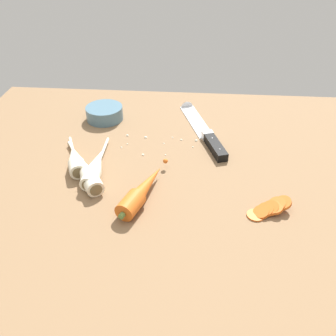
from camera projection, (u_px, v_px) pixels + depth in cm
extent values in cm
cube|color=brown|center=(169.00, 175.00, 90.15)|extent=(120.00, 90.00, 4.00)
cube|color=silver|center=(196.00, 121.00, 108.05)|extent=(10.61, 20.35, 0.50)
cone|color=silver|center=(186.00, 105.00, 116.82)|extent=(4.72, 4.12, 3.96)
cube|color=silver|center=(207.00, 135.00, 99.73)|extent=(3.43, 2.84, 2.20)
cube|color=black|center=(216.00, 147.00, 94.64)|extent=(6.20, 11.32, 2.20)
sphere|color=silver|center=(212.00, 138.00, 96.18)|extent=(0.50, 0.50, 0.50)
sphere|color=silver|center=(220.00, 149.00, 91.80)|extent=(0.50, 0.50, 0.50)
cylinder|color=#D6601E|center=(131.00, 205.00, 74.97)|extent=(6.03, 7.13, 4.20)
cone|color=#D6601E|center=(147.00, 185.00, 80.30)|extent=(8.76, 15.01, 3.99)
sphere|color=#D6601E|center=(165.00, 162.00, 87.56)|extent=(1.20, 1.20, 1.20)
cylinder|color=#5B7F3D|center=(122.00, 216.00, 72.31)|extent=(1.47, 1.35, 1.20)
cylinder|color=silver|center=(92.00, 183.00, 80.97)|extent=(6.32, 6.83, 4.00)
cone|color=silver|center=(82.00, 165.00, 86.52)|extent=(8.42, 10.41, 3.80)
cylinder|color=silver|center=(74.00, 152.00, 92.73)|extent=(6.21, 9.47, 0.70)
cylinder|color=brown|center=(96.00, 190.00, 78.97)|extent=(2.54, 1.72, 2.80)
cylinder|color=silver|center=(77.00, 168.00, 85.67)|extent=(5.37, 5.51, 4.00)
cone|color=silver|center=(74.00, 155.00, 90.19)|extent=(6.52, 8.46, 3.80)
cylinder|color=silver|center=(72.00, 145.00, 95.34)|extent=(3.93, 7.79, 0.70)
cylinder|color=brown|center=(79.00, 173.00, 84.05)|extent=(2.69, 1.40, 2.80)
cylinder|color=silver|center=(91.00, 179.00, 82.29)|extent=(4.05, 5.08, 4.00)
cone|color=silver|center=(98.00, 161.00, 87.93)|extent=(3.88, 9.00, 3.80)
cylinder|color=silver|center=(104.00, 148.00, 94.24)|extent=(0.79, 9.70, 0.70)
cylinder|color=brown|center=(88.00, 186.00, 80.26)|extent=(2.80, 0.33, 2.80)
cylinder|color=#D6601E|center=(256.00, 214.00, 75.10)|extent=(3.73, 3.73, 0.70)
cylinder|color=#D6601E|center=(261.00, 212.00, 75.32)|extent=(3.63, 3.49, 2.41)
cylinder|color=#D6601E|center=(266.00, 210.00, 75.57)|extent=(3.72, 3.57, 2.50)
cylinder|color=#D6601E|center=(270.00, 208.00, 75.63)|extent=(3.84, 3.68, 2.61)
cylinder|color=#D6601E|center=(275.00, 208.00, 75.34)|extent=(3.55, 3.44, 2.01)
cylinder|color=#D6601E|center=(277.00, 204.00, 75.91)|extent=(3.85, 3.72, 2.35)
cylinder|color=#D6601E|center=(283.00, 203.00, 75.88)|extent=(3.74, 3.60, 2.45)
cylinder|color=slate|center=(105.00, 113.00, 108.36)|extent=(11.00, 11.00, 4.00)
cylinder|color=#3E5C6C|center=(104.00, 112.00, 108.08)|extent=(8.80, 8.80, 2.80)
sphere|color=silver|center=(165.00, 154.00, 93.45)|extent=(0.45, 0.45, 0.45)
sphere|color=silver|center=(164.00, 143.00, 97.97)|extent=(0.48, 0.48, 0.48)
sphere|color=silver|center=(127.00, 144.00, 97.79)|extent=(0.41, 0.41, 0.41)
sphere|color=silver|center=(127.00, 135.00, 101.27)|extent=(0.76, 0.76, 0.76)
sphere|color=silver|center=(146.00, 136.00, 100.42)|extent=(0.88, 0.88, 0.88)
sphere|color=silver|center=(143.00, 154.00, 93.43)|extent=(0.71, 0.71, 0.71)
sphere|color=silver|center=(208.00, 144.00, 97.49)|extent=(0.52, 0.52, 0.52)
sphere|color=silver|center=(193.00, 146.00, 96.52)|extent=(0.51, 0.51, 0.51)
sphere|color=silver|center=(181.00, 139.00, 99.46)|extent=(0.65, 0.65, 0.65)
sphere|color=silver|center=(196.00, 140.00, 99.08)|extent=(0.78, 0.78, 0.78)
sphere|color=silver|center=(121.00, 147.00, 96.39)|extent=(0.50, 0.50, 0.50)
sphere|color=silver|center=(174.00, 137.00, 100.46)|extent=(0.47, 0.47, 0.47)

